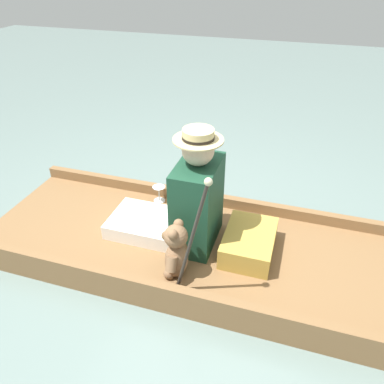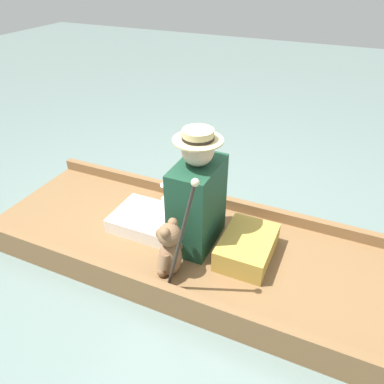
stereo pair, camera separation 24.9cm
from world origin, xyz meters
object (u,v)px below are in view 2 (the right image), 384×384
object	(u,v)px
wine_glass	(166,189)
walking_cane	(183,230)
teddy_bear	(169,250)
seated_person	(186,202)

from	to	relation	value
wine_glass	walking_cane	bearing A→B (deg)	-146.77
teddy_bear	wine_glass	distance (m)	0.86
seated_person	wine_glass	bearing A→B (deg)	33.09
seated_person	walking_cane	size ratio (longest dim) A/B	1.03
seated_person	teddy_bear	size ratio (longest dim) A/B	2.13
wine_glass	walking_cane	xyz separation A→B (m)	(-0.87, -0.57, 0.39)
teddy_bear	walking_cane	xyz separation A→B (m)	(-0.12, -0.16, 0.30)
teddy_bear	wine_glass	world-z (taller)	teddy_bear
seated_person	walking_cane	world-z (taller)	seated_person
wine_glass	teddy_bear	bearing A→B (deg)	-150.97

